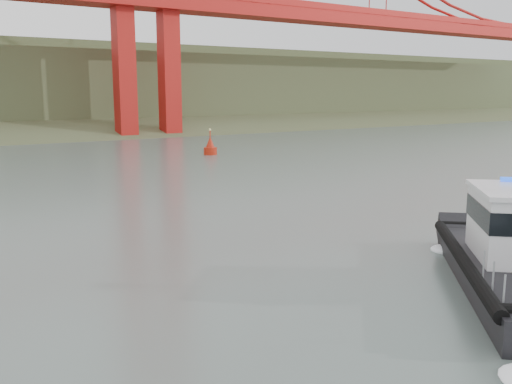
% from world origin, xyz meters
% --- Properties ---
extents(ground, '(400.00, 400.00, 0.00)m').
position_xyz_m(ground, '(0.00, 0.00, 0.00)').
color(ground, slate).
rests_on(ground, ground).
extents(nav_buoy, '(1.62, 1.62, 3.37)m').
position_xyz_m(nav_buoy, '(17.05, 44.86, 0.89)').
color(nav_buoy, '#AB1D0B').
rests_on(nav_buoy, ground).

